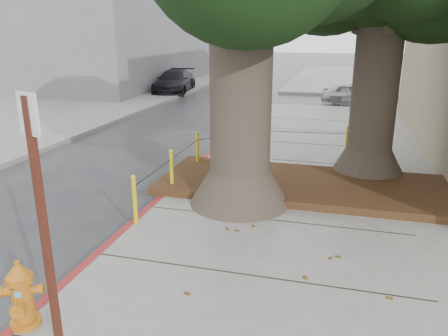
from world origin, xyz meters
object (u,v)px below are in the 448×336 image
object	(u,v)px
signpost	(43,220)
car_silver	(354,94)
car_dark	(175,82)
fire_hydrant	(22,294)

from	to	relation	value
signpost	car_silver	bearing A→B (deg)	99.60
signpost	car_dark	world-z (taller)	signpost
car_silver	fire_hydrant	bearing A→B (deg)	168.79
car_dark	fire_hydrant	bearing A→B (deg)	-81.24
signpost	car_silver	size ratio (longest dim) A/B	0.91
car_silver	car_dark	size ratio (longest dim) A/B	0.69
fire_hydrant	car_dark	size ratio (longest dim) A/B	0.19
fire_hydrant	car_dark	xyz separation A→B (m)	(-6.09, 20.64, 0.09)
fire_hydrant	signpost	distance (m)	1.46
fire_hydrant	car_dark	distance (m)	21.52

